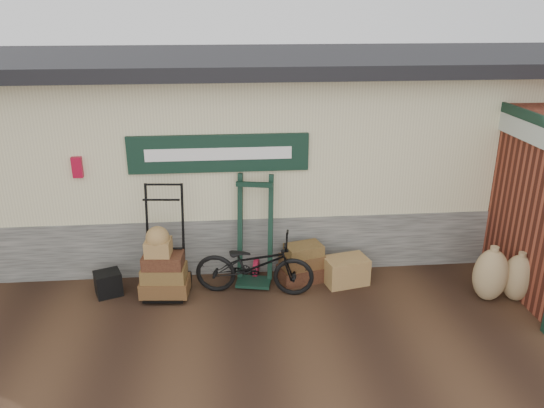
# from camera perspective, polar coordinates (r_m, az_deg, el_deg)

# --- Properties ---
(ground) EXTENTS (80.00, 80.00, 0.00)m
(ground) POSITION_cam_1_polar(r_m,az_deg,el_deg) (7.57, -2.93, -10.88)
(ground) COLOR black
(ground) RESTS_ON ground
(station_building) EXTENTS (14.40, 4.10, 3.20)m
(station_building) POSITION_cam_1_polar(r_m,az_deg,el_deg) (9.48, -3.84, 6.34)
(station_building) COLOR #4C4C47
(station_building) RESTS_ON ground
(brick_outbuilding) EXTENTS (1.71, 4.51, 2.62)m
(brick_outbuilding) POSITION_cam_1_polar(r_m,az_deg,el_deg) (9.45, 26.33, 2.18)
(brick_outbuilding) COLOR maroon
(brick_outbuilding) RESTS_ON ground
(porter_trolley) EXTENTS (0.87, 0.69, 1.64)m
(porter_trolley) POSITION_cam_1_polar(r_m,az_deg,el_deg) (7.69, -11.50, -3.85)
(porter_trolley) COLOR black
(porter_trolley) RESTS_ON ground
(green_barrow) EXTENTS (0.68, 0.61, 1.65)m
(green_barrow) POSITION_cam_1_polar(r_m,az_deg,el_deg) (7.84, -1.87, -2.89)
(green_barrow) COLOR black
(green_barrow) RESTS_ON ground
(suitcase_stack) EXTENTS (0.76, 0.59, 0.59)m
(suitcase_stack) POSITION_cam_1_polar(r_m,az_deg,el_deg) (8.08, 3.23, -6.30)
(suitcase_stack) COLOR #391A12
(suitcase_stack) RESTS_ON ground
(wicker_hamper) EXTENTS (0.70, 0.54, 0.41)m
(wicker_hamper) POSITION_cam_1_polar(r_m,az_deg,el_deg) (8.11, 7.95, -7.11)
(wicker_hamper) COLOR olive
(wicker_hamper) RESTS_ON ground
(black_trunk) EXTENTS (0.44, 0.41, 0.35)m
(black_trunk) POSITION_cam_1_polar(r_m,az_deg,el_deg) (8.10, -17.21, -8.16)
(black_trunk) COLOR black
(black_trunk) RESTS_ON ground
(bicycle) EXTENTS (0.89, 1.80, 1.00)m
(bicycle) POSITION_cam_1_polar(r_m,az_deg,el_deg) (7.64, -1.92, -6.23)
(bicycle) COLOR black
(bicycle) RESTS_ON ground
(burlap_sack_left) EXTENTS (0.53, 0.47, 0.78)m
(burlap_sack_left) POSITION_cam_1_polar(r_m,az_deg,el_deg) (8.13, 22.44, -7.07)
(burlap_sack_left) COLOR olive
(burlap_sack_left) RESTS_ON ground
(burlap_sack_right) EXTENTS (0.55, 0.51, 0.70)m
(burlap_sack_right) POSITION_cam_1_polar(r_m,az_deg,el_deg) (8.29, 24.96, -7.21)
(burlap_sack_right) COLOR olive
(burlap_sack_right) RESTS_ON ground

